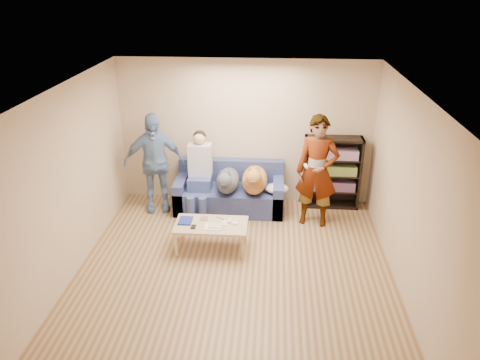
# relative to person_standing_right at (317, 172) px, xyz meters

# --- Properties ---
(ground) EXTENTS (5.00, 5.00, 0.00)m
(ground) POSITION_rel_person_standing_right_xyz_m (-1.22, -1.65, -0.94)
(ground) COLOR brown
(ground) RESTS_ON ground
(ceiling) EXTENTS (5.00, 5.00, 0.00)m
(ceiling) POSITION_rel_person_standing_right_xyz_m (-1.22, -1.65, 1.66)
(ceiling) COLOR white
(ceiling) RESTS_ON ground
(wall_back) EXTENTS (4.50, 0.00, 4.50)m
(wall_back) POSITION_rel_person_standing_right_xyz_m (-1.22, 0.85, 0.36)
(wall_back) COLOR tan
(wall_back) RESTS_ON ground
(wall_front) EXTENTS (4.50, 0.00, 4.50)m
(wall_front) POSITION_rel_person_standing_right_xyz_m (-1.22, -4.15, 0.36)
(wall_front) COLOR tan
(wall_front) RESTS_ON ground
(wall_left) EXTENTS (0.00, 5.00, 5.00)m
(wall_left) POSITION_rel_person_standing_right_xyz_m (-3.47, -1.65, 0.36)
(wall_left) COLOR tan
(wall_left) RESTS_ON ground
(wall_right) EXTENTS (0.00, 5.00, 5.00)m
(wall_right) POSITION_rel_person_standing_right_xyz_m (1.03, -1.65, 0.36)
(wall_right) COLOR tan
(wall_right) RESTS_ON ground
(blanket) EXTENTS (0.41, 0.34, 0.14)m
(blanket) POSITION_rel_person_standing_right_xyz_m (-0.64, 0.25, -0.44)
(blanket) COLOR #B2B2B7
(blanket) RESTS_ON sofa
(person_standing_right) EXTENTS (0.75, 0.56, 1.88)m
(person_standing_right) POSITION_rel_person_standing_right_xyz_m (0.00, 0.00, 0.00)
(person_standing_right) COLOR gray
(person_standing_right) RESTS_ON ground
(person_standing_left) EXTENTS (1.12, 0.68, 1.78)m
(person_standing_left) POSITION_rel_person_standing_right_xyz_m (-2.77, 0.31, -0.05)
(person_standing_left) COLOR #6D84AF
(person_standing_left) RESTS_ON ground
(held_controller) EXTENTS (0.06, 0.13, 0.03)m
(held_controller) POSITION_rel_person_standing_right_xyz_m (-0.20, -0.20, 0.18)
(held_controller) COLOR silver
(held_controller) RESTS_ON person_standing_right
(notebook_blue) EXTENTS (0.20, 0.26, 0.03)m
(notebook_blue) POSITION_rel_person_standing_right_xyz_m (-2.03, -0.88, -0.51)
(notebook_blue) COLOR navy
(notebook_blue) RESTS_ON coffee_table
(papers) EXTENTS (0.26, 0.20, 0.02)m
(papers) POSITION_rel_person_standing_right_xyz_m (-1.58, -1.03, -0.51)
(papers) COLOR white
(papers) RESTS_ON coffee_table
(magazine) EXTENTS (0.22, 0.17, 0.01)m
(magazine) POSITION_rel_person_standing_right_xyz_m (-1.55, -1.01, -0.50)
(magazine) COLOR #C0B49A
(magazine) RESTS_ON coffee_table
(camera_silver) EXTENTS (0.11, 0.06, 0.05)m
(camera_silver) POSITION_rel_person_standing_right_xyz_m (-1.75, -0.81, -0.50)
(camera_silver) COLOR #B0AFB4
(camera_silver) RESTS_ON coffee_table
(controller_a) EXTENTS (0.04, 0.13, 0.03)m
(controller_a) POSITION_rel_person_standing_right_xyz_m (-1.35, -0.83, -0.51)
(controller_a) COLOR silver
(controller_a) RESTS_ON coffee_table
(controller_b) EXTENTS (0.09, 0.06, 0.03)m
(controller_b) POSITION_rel_person_standing_right_xyz_m (-1.27, -0.91, -0.51)
(controller_b) COLOR white
(controller_b) RESTS_ON coffee_table
(headphone_cup_a) EXTENTS (0.07, 0.07, 0.02)m
(headphone_cup_a) POSITION_rel_person_standing_right_xyz_m (-1.43, -0.95, -0.51)
(headphone_cup_a) COLOR white
(headphone_cup_a) RESTS_ON coffee_table
(headphone_cup_b) EXTENTS (0.07, 0.07, 0.02)m
(headphone_cup_b) POSITION_rel_person_standing_right_xyz_m (-1.43, -0.87, -0.51)
(headphone_cup_b) COLOR white
(headphone_cup_b) RESTS_ON coffee_table
(pen_orange) EXTENTS (0.13, 0.06, 0.01)m
(pen_orange) POSITION_rel_person_standing_right_xyz_m (-1.65, -1.09, -0.52)
(pen_orange) COLOR orange
(pen_orange) RESTS_ON coffee_table
(pen_black) EXTENTS (0.13, 0.08, 0.01)m
(pen_black) POSITION_rel_person_standing_right_xyz_m (-1.51, -0.75, -0.52)
(pen_black) COLOR black
(pen_black) RESTS_ON coffee_table
(wallet) EXTENTS (0.07, 0.12, 0.02)m
(wallet) POSITION_rel_person_standing_right_xyz_m (-1.88, -1.05, -0.51)
(wallet) COLOR black
(wallet) RESTS_ON coffee_table
(sofa) EXTENTS (1.90, 0.85, 0.82)m
(sofa) POSITION_rel_person_standing_right_xyz_m (-1.47, 0.45, -0.66)
(sofa) COLOR #515B93
(sofa) RESTS_ON ground
(person_seated) EXTENTS (0.40, 0.73, 1.47)m
(person_seated) POSITION_rel_person_standing_right_xyz_m (-1.98, 0.32, -0.17)
(person_seated) COLOR #404B8E
(person_seated) RESTS_ON sofa
(dog_gray) EXTENTS (0.40, 1.24, 0.58)m
(dog_gray) POSITION_rel_person_standing_right_xyz_m (-1.49, 0.21, -0.31)
(dog_gray) COLOR #4B4F55
(dog_gray) RESTS_ON sofa
(dog_tan) EXTENTS (0.44, 1.18, 0.64)m
(dog_tan) POSITION_rel_person_standing_right_xyz_m (-1.03, 0.25, -0.29)
(dog_tan) COLOR #BE853A
(dog_tan) RESTS_ON sofa
(coffee_table) EXTENTS (1.10, 0.60, 0.42)m
(coffee_table) POSITION_rel_person_standing_right_xyz_m (-1.63, -0.93, -0.57)
(coffee_table) COLOR tan
(coffee_table) RESTS_ON ground
(bookshelf) EXTENTS (1.00, 0.34, 1.30)m
(bookshelf) POSITION_rel_person_standing_right_xyz_m (0.33, 0.68, -0.26)
(bookshelf) COLOR black
(bookshelf) RESTS_ON ground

